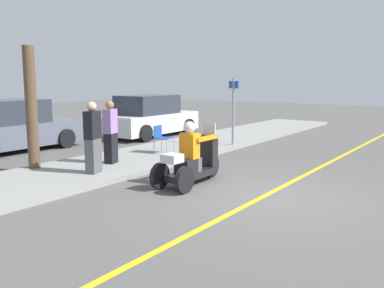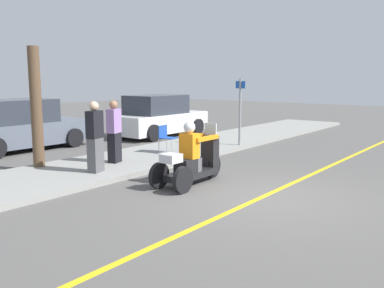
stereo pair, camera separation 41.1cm
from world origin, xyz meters
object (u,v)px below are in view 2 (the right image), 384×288
(motorcycle_trike, at_px, (192,162))
(street_sign, at_px, (240,109))
(parked_car_lot_center, at_px, (159,117))
(folding_chair_set_back, at_px, (166,136))
(tree_trunk, at_px, (36,107))
(spectator_mid_group, at_px, (114,133))
(parked_car_lot_left, at_px, (20,127))
(spectator_far_back, at_px, (95,138))

(motorcycle_trike, relative_size, street_sign, 0.95)
(parked_car_lot_center, xyz_separation_m, street_sign, (-0.67, -4.22, 0.55))
(folding_chair_set_back, xyz_separation_m, tree_trunk, (-3.50, 1.25, 1.00))
(spectator_mid_group, bearing_deg, motorcycle_trike, -94.63)
(folding_chair_set_back, distance_m, street_sign, 2.87)
(parked_car_lot_center, xyz_separation_m, tree_trunk, (-6.78, -2.00, 0.85))
(spectator_mid_group, height_order, parked_car_lot_center, spectator_mid_group)
(spectator_mid_group, xyz_separation_m, parked_car_lot_left, (-0.06, 4.45, -0.14))
(motorcycle_trike, xyz_separation_m, spectator_far_back, (-0.85, 2.24, 0.43))
(motorcycle_trike, xyz_separation_m, folding_chair_set_back, (2.20, 2.67, 0.12))
(folding_chair_set_back, height_order, street_sign, street_sign)
(parked_car_lot_center, height_order, tree_trunk, tree_trunk)
(spectator_far_back, distance_m, street_sign, 5.70)
(motorcycle_trike, height_order, folding_chair_set_back, motorcycle_trike)
(spectator_mid_group, relative_size, parked_car_lot_center, 0.39)
(folding_chair_set_back, xyz_separation_m, parked_car_lot_center, (3.28, 3.25, 0.15))
(folding_chair_set_back, height_order, tree_trunk, tree_trunk)
(parked_car_lot_left, bearing_deg, folding_chair_set_back, -65.86)
(spectator_far_back, bearing_deg, parked_car_lot_left, 78.49)
(parked_car_lot_left, bearing_deg, parked_car_lot_center, -13.76)
(parked_car_lot_center, xyz_separation_m, parked_car_lot_left, (-5.32, 1.30, -0.00))
(motorcycle_trike, relative_size, parked_car_lot_left, 0.49)
(spectator_mid_group, height_order, folding_chair_set_back, spectator_mid_group)
(spectator_far_back, bearing_deg, parked_car_lot_center, 30.10)
(spectator_far_back, xyz_separation_m, spectator_mid_group, (1.08, 0.52, -0.02))
(folding_chair_set_back, bearing_deg, parked_car_lot_center, 44.67)
(spectator_mid_group, bearing_deg, parked_car_lot_center, 30.91)
(tree_trunk, bearing_deg, street_sign, -19.99)
(spectator_far_back, distance_m, tree_trunk, 1.86)
(spectator_far_back, distance_m, spectator_mid_group, 1.20)
(spectator_mid_group, distance_m, tree_trunk, 2.03)
(folding_chair_set_back, bearing_deg, spectator_far_back, -172.05)
(folding_chair_set_back, distance_m, parked_car_lot_left, 4.99)
(motorcycle_trike, distance_m, spectator_far_back, 2.44)
(parked_car_lot_center, distance_m, street_sign, 4.31)
(folding_chair_set_back, relative_size, tree_trunk, 0.27)
(spectator_far_back, distance_m, parked_car_lot_left, 5.08)
(folding_chair_set_back, bearing_deg, parked_car_lot_left, 114.14)
(spectator_far_back, distance_m, parked_car_lot_center, 7.32)
(parked_car_lot_center, relative_size, street_sign, 1.92)
(spectator_far_back, relative_size, parked_car_lot_center, 0.40)
(spectator_far_back, height_order, parked_car_lot_center, spectator_far_back)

